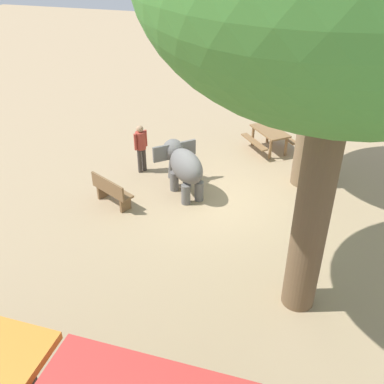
# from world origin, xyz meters

# --- Properties ---
(ground_plane) EXTENTS (60.00, 60.00, 0.00)m
(ground_plane) POSITION_xyz_m (0.00, 0.00, 0.00)
(ground_plane) COLOR tan
(elephant) EXTENTS (1.92, 1.96, 1.45)m
(elephant) POSITION_xyz_m (1.13, -0.26, 0.92)
(elephant) COLOR slate
(elephant) RESTS_ON ground_plane
(person_handler) EXTENTS (0.32, 0.46, 1.62)m
(person_handler) POSITION_xyz_m (2.82, -1.11, 0.95)
(person_handler) COLOR #3F3833
(person_handler) RESTS_ON ground_plane
(wooden_bench) EXTENTS (1.43, 0.98, 0.88)m
(wooden_bench) POSITION_xyz_m (2.89, 1.02, 0.47)
(wooden_bench) COLOR brown
(wooden_bench) RESTS_ON ground_plane
(picnic_table_near) EXTENTS (2.10, 2.10, 0.78)m
(picnic_table_near) POSITION_xyz_m (-0.95, -3.89, 0.59)
(picnic_table_near) COLOR olive
(picnic_table_near) RESTS_ON ground_plane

